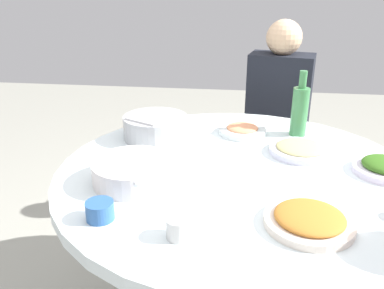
# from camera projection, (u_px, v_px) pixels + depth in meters

# --- Properties ---
(round_dining_table) EXTENTS (1.28, 1.28, 0.76)m
(round_dining_table) POSITION_uv_depth(u_px,v_px,m) (238.00, 198.00, 1.44)
(round_dining_table) COLOR #99999E
(round_dining_table) RESTS_ON ground
(rice_bowl) EXTENTS (0.27, 0.27, 0.10)m
(rice_bowl) POSITION_uv_depth(u_px,v_px,m) (156.00, 127.00, 1.66)
(rice_bowl) COLOR #B2B5BA
(rice_bowl) RESTS_ON round_dining_table
(soup_bowl) EXTENTS (0.29, 0.27, 0.07)m
(soup_bowl) POSITION_uv_depth(u_px,v_px,m) (135.00, 172.00, 1.29)
(soup_bowl) COLOR white
(soup_bowl) RESTS_ON round_dining_table
(dish_shrimp) EXTENTS (0.20, 0.20, 0.04)m
(dish_shrimp) POSITION_uv_depth(u_px,v_px,m) (243.00, 130.00, 1.71)
(dish_shrimp) COLOR silver
(dish_shrimp) RESTS_ON round_dining_table
(dish_tofu_braise) EXTENTS (0.24, 0.24, 0.04)m
(dish_tofu_braise) POSITION_uv_depth(u_px,v_px,m) (311.00, 220.00, 1.06)
(dish_tofu_braise) COLOR silver
(dish_tofu_braise) RESTS_ON round_dining_table
(dish_noodles) EXTENTS (0.23, 0.23, 0.04)m
(dish_noodles) POSITION_uv_depth(u_px,v_px,m) (302.00, 149.00, 1.51)
(dish_noodles) COLOR silver
(dish_noodles) RESTS_ON round_dining_table
(green_bottle) EXTENTS (0.07, 0.07, 0.28)m
(green_bottle) POSITION_uv_depth(u_px,v_px,m) (301.00, 110.00, 1.66)
(green_bottle) COLOR #3E854B
(green_bottle) RESTS_ON round_dining_table
(tea_cup_near) EXTENTS (0.08, 0.08, 0.05)m
(tea_cup_near) POSITION_uv_depth(u_px,v_px,m) (101.00, 211.00, 1.09)
(tea_cup_near) COLOR #2D5B9D
(tea_cup_near) RESTS_ON round_dining_table
(tea_cup_far) EXTENTS (0.07, 0.07, 0.06)m
(tea_cup_far) POSITION_uv_depth(u_px,v_px,m) (180.00, 228.00, 1.01)
(tea_cup_far) COLOR silver
(tea_cup_far) RESTS_ON round_dining_table
(stool_for_diner_left) EXTENTS (0.36, 0.36, 0.43)m
(stool_for_diner_left) POSITION_uv_depth(u_px,v_px,m) (272.00, 184.00, 2.43)
(stool_for_diner_left) COLOR brown
(stool_for_diner_left) RESTS_ON ground
(diner_left) EXTENTS (0.40, 0.39, 0.76)m
(diner_left) POSITION_uv_depth(u_px,v_px,m) (279.00, 101.00, 2.23)
(diner_left) COLOR #2D333D
(diner_left) RESTS_ON stool_for_diner_left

